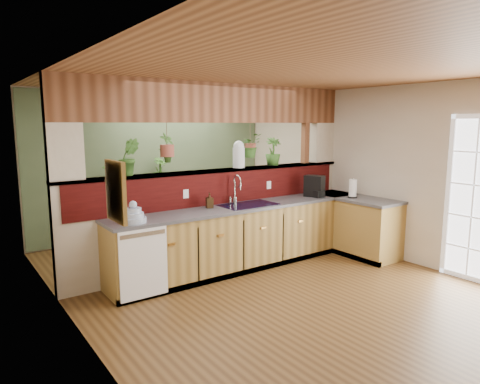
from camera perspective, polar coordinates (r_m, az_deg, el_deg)
ground at (r=5.44m, az=5.24°, el=-12.91°), size 4.60×7.00×0.01m
ceiling at (r=5.08m, az=5.68°, el=15.42°), size 4.60×7.00×0.01m
wall_back at (r=8.06m, az=-11.14°, el=3.67°), size 4.60×0.02×2.60m
wall_left at (r=4.01m, az=-20.24°, el=-2.06°), size 0.02×7.00×2.60m
wall_right at (r=6.83m, az=20.19°, el=2.34°), size 0.02×7.00×2.60m
pass_through_partition at (r=6.20m, az=-2.55°, el=1.24°), size 4.60×0.21×2.60m
pass_through_ledge at (r=6.17m, az=-2.81°, el=2.87°), size 4.60×0.21×0.04m
header_beam at (r=6.14m, az=-2.88°, el=11.77°), size 4.60×0.15×0.55m
sage_backwall at (r=8.04m, az=-11.08°, el=3.66°), size 4.55×0.02×2.55m
countertop at (r=6.45m, az=5.89°, el=-5.21°), size 4.14×1.52×0.90m
dishwasher at (r=5.08m, az=-12.72°, el=-9.25°), size 0.58×0.03×0.82m
navy_sink at (r=6.09m, az=1.13°, el=-2.43°), size 0.82×0.50×0.18m
framed_print at (r=3.22m, az=-16.19°, el=0.05°), size 0.04×0.35×0.45m
faucet at (r=6.10m, az=-0.53°, el=0.51°), size 0.19×0.18×0.42m
dish_stack at (r=5.10m, az=-14.03°, el=-3.12°), size 0.30×0.30×0.26m
soap_dispenser at (r=5.84m, az=-4.09°, el=-1.12°), size 0.12×0.12×0.21m
coffee_maker at (r=6.81m, az=9.96°, el=0.66°), size 0.18×0.30×0.34m
paper_towel at (r=6.86m, az=14.81°, el=0.42°), size 0.14×0.14×0.31m
glass_jar at (r=6.34m, az=-0.17°, el=5.05°), size 0.18×0.18×0.40m
ledge_plant_left at (r=5.54m, az=-14.58°, el=4.54°), size 0.31×0.28×0.47m
ledge_plant_right at (r=6.74m, az=4.41°, el=5.42°), size 0.30×0.30×0.44m
hanging_plant_a at (r=5.74m, az=-9.73°, el=7.07°), size 0.24×0.20×0.51m
hanging_plant_b at (r=6.45m, az=1.37°, el=7.60°), size 0.36×0.32×0.47m
shelving_console at (r=7.77m, az=-13.20°, el=-2.56°), size 1.45×0.43×0.96m
shelf_plant_a at (r=7.49m, az=-17.05°, el=2.12°), size 0.22×0.15×0.40m
shelf_plant_b at (r=7.82m, az=-10.63°, el=2.87°), size 0.33×0.33×0.46m
floor_plant at (r=7.85m, az=-0.68°, el=-3.44°), size 0.66×0.59×0.67m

